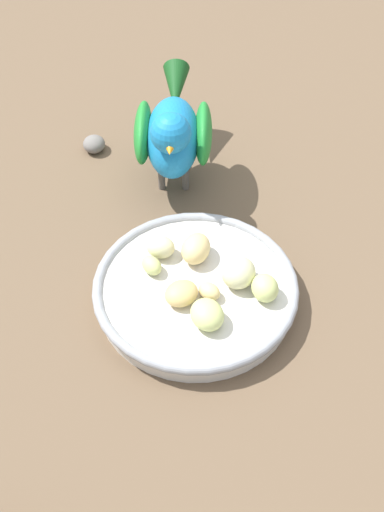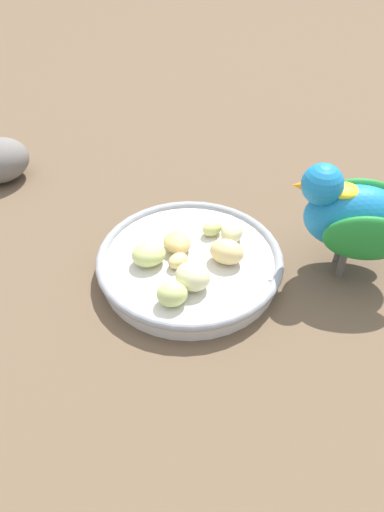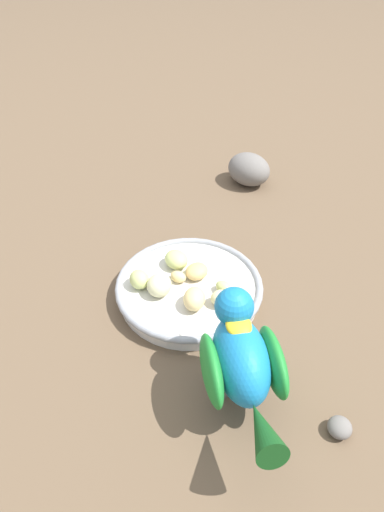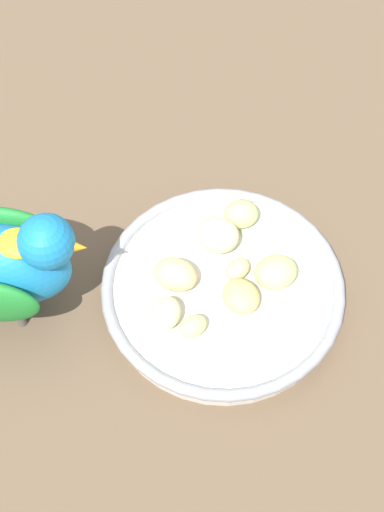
# 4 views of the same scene
# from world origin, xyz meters

# --- Properties ---
(ground_plane) EXTENTS (4.00, 4.00, 0.00)m
(ground_plane) POSITION_xyz_m (0.00, 0.00, 0.00)
(ground_plane) COLOR brown
(feeding_bowl) EXTENTS (0.21, 0.21, 0.03)m
(feeding_bowl) POSITION_xyz_m (-0.02, -0.00, 0.02)
(feeding_bowl) COLOR beige
(feeding_bowl) RESTS_ON ground_plane
(apple_piece_0) EXTENTS (0.04, 0.04, 0.02)m
(apple_piece_0) POSITION_xyz_m (-0.04, -0.01, 0.03)
(apple_piece_0) COLOR tan
(apple_piece_0) RESTS_ON feeding_bowl
(apple_piece_1) EXTENTS (0.05, 0.05, 0.03)m
(apple_piece_1) POSITION_xyz_m (0.01, 0.04, 0.04)
(apple_piece_1) COLOR #E5C67F
(apple_piece_1) RESTS_ON feeding_bowl
(apple_piece_2) EXTENTS (0.02, 0.03, 0.02)m
(apple_piece_2) POSITION_xyz_m (-0.04, 0.04, 0.03)
(apple_piece_2) COLOR #C6D17A
(apple_piece_2) RESTS_ON feeding_bowl
(apple_piece_3) EXTENTS (0.05, 0.05, 0.03)m
(apple_piece_3) POSITION_xyz_m (0.03, -0.02, 0.04)
(apple_piece_3) COLOR beige
(apple_piece_3) RESTS_ON feeding_bowl
(apple_piece_4) EXTENTS (0.03, 0.04, 0.03)m
(apple_piece_4) POSITION_xyz_m (0.04, -0.04, 0.04)
(apple_piece_4) COLOR #C6D17A
(apple_piece_4) RESTS_ON feeding_bowl
(apple_piece_5) EXTENTS (0.04, 0.04, 0.02)m
(apple_piece_5) POSITION_xyz_m (-0.02, 0.06, 0.03)
(apple_piece_5) COLOR beige
(apple_piece_5) RESTS_ON feeding_bowl
(apple_piece_6) EXTENTS (0.04, 0.04, 0.02)m
(apple_piece_6) POSITION_xyz_m (-0.03, -0.04, 0.03)
(apple_piece_6) COLOR #C6D17A
(apple_piece_6) RESTS_ON feeding_bowl
(apple_piece_7) EXTENTS (0.02, 0.03, 0.02)m
(apple_piece_7) POSITION_xyz_m (-0.01, -0.02, 0.03)
(apple_piece_7) COLOR #E5C67F
(apple_piece_7) RESTS_ON feeding_bowl
(parrot) EXTENTS (0.13, 0.18, 0.14)m
(parrot) POSITION_xyz_m (0.05, 0.17, 0.08)
(parrot) COLOR #59544C
(parrot) RESTS_ON ground_plane
(rock_large) EXTENTS (0.08, 0.09, 0.06)m
(rock_large) POSITION_xyz_m (-0.31, -0.17, 0.03)
(rock_large) COLOR slate
(rock_large) RESTS_ON ground_plane
(pebble_0) EXTENTS (0.04, 0.04, 0.02)m
(pebble_0) POSITION_xyz_m (-0.01, 0.27, 0.01)
(pebble_0) COLOR slate
(pebble_0) RESTS_ON ground_plane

